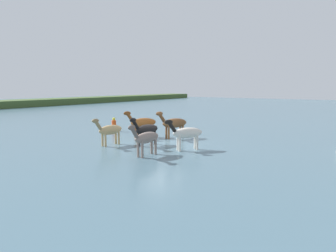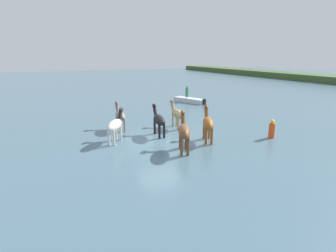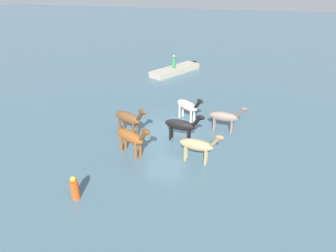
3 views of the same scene
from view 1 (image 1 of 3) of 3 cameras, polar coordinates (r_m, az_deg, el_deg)
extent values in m
plane|color=#476675|center=(20.19, -1.56, -3.25)|extent=(150.47, 150.47, 0.00)
ellipsoid|color=brown|center=(22.54, -4.49, 0.63)|extent=(2.01, 1.39, 0.66)
cylinder|color=brown|center=(22.23, -5.68, -0.88)|extent=(0.14, 0.14, 1.08)
cylinder|color=brown|center=(22.52, -6.01, -0.78)|extent=(0.14, 0.14, 1.08)
cylinder|color=brown|center=(22.72, -2.97, -0.68)|extent=(0.14, 0.14, 1.08)
cylinder|color=brown|center=(23.00, -3.32, -0.58)|extent=(0.14, 0.14, 1.08)
cylinder|color=brown|center=(22.09, -6.95, 1.57)|extent=(0.64, 0.47, 0.72)
ellipsoid|color=brown|center=(21.98, -7.46, 2.31)|extent=(0.58, 0.44, 0.29)
ellipsoid|color=gray|center=(16.60, -3.86, -2.13)|extent=(1.81, 0.64, 0.60)
cylinder|color=gray|center=(16.21, -4.73, -4.14)|extent=(0.13, 0.13, 0.98)
cylinder|color=gray|center=(16.40, -5.47, -4.01)|extent=(0.13, 0.13, 0.98)
cylinder|color=gray|center=(16.99, -2.28, -3.59)|extent=(0.13, 0.13, 0.98)
cylinder|color=gray|center=(17.18, -3.01, -3.47)|extent=(0.13, 0.13, 0.98)
cylinder|color=#63544C|center=(15.86, -6.16, -1.18)|extent=(0.56, 0.24, 0.66)
ellipsoid|color=#63544C|center=(15.69, -6.65, -0.29)|extent=(0.50, 0.24, 0.26)
ellipsoid|color=tan|center=(19.82, -10.44, -0.68)|extent=(1.83, 0.70, 0.60)
cylinder|color=tan|center=(19.45, -11.35, -2.33)|extent=(0.13, 0.13, 0.98)
cylinder|color=tan|center=(19.67, -11.88, -2.23)|extent=(0.13, 0.13, 0.98)
cylinder|color=tan|center=(20.12, -8.97, -1.95)|extent=(0.13, 0.13, 0.98)
cylinder|color=tan|center=(20.34, -9.51, -1.86)|extent=(0.13, 0.13, 0.98)
cylinder|color=olive|center=(19.19, -12.64, 0.17)|extent=(0.56, 0.26, 0.66)
ellipsoid|color=olive|center=(19.04, -13.12, 0.92)|extent=(0.51, 0.25, 0.26)
ellipsoid|color=silver|center=(18.06, 3.59, -1.26)|extent=(1.81, 1.51, 0.62)
cylinder|color=silver|center=(17.79, 2.14, -3.04)|extent=(0.14, 0.14, 1.01)
cylinder|color=silver|center=(18.06, 1.79, -2.88)|extent=(0.14, 0.14, 1.01)
cylinder|color=silver|center=(18.23, 5.35, -2.81)|extent=(0.14, 0.14, 1.01)
cylinder|color=silver|center=(18.50, 4.96, -2.66)|extent=(0.14, 0.14, 1.01)
cylinder|color=black|center=(17.64, 0.70, -0.14)|extent=(0.58, 0.50, 0.68)
ellipsoid|color=black|center=(17.54, 0.11, 0.72)|extent=(0.53, 0.46, 0.27)
ellipsoid|color=brown|center=(22.10, 1.23, 0.54)|extent=(2.04, 1.33, 0.66)
cylinder|color=brown|center=(21.72, 0.14, -1.03)|extent=(0.15, 0.15, 1.09)
cylinder|color=brown|center=(21.99, -0.30, -0.93)|extent=(0.15, 0.15, 1.09)
cylinder|color=brown|center=(22.37, 2.72, -0.79)|extent=(0.15, 0.15, 1.09)
cylinder|color=brown|center=(22.63, 2.26, -0.70)|extent=(0.15, 0.15, 1.09)
cylinder|color=#50311A|center=(21.50, -1.11, 1.50)|extent=(0.65, 0.45, 0.73)
ellipsoid|color=#50311A|center=(21.37, -1.60, 2.27)|extent=(0.59, 0.43, 0.29)
ellipsoid|color=black|center=(19.51, -3.86, -0.62)|extent=(1.89, 0.76, 0.62)
cylinder|color=black|center=(19.10, -4.70, -2.34)|extent=(0.14, 0.14, 1.01)
cylinder|color=black|center=(19.32, -5.31, -2.24)|extent=(0.14, 0.14, 1.01)
cylinder|color=black|center=(19.87, -2.41, -1.94)|extent=(0.14, 0.14, 1.01)
cylinder|color=black|center=(20.07, -3.03, -1.85)|extent=(0.14, 0.14, 1.01)
cylinder|color=black|center=(18.79, -5.97, 0.28)|extent=(0.58, 0.28, 0.68)
ellipsoid|color=black|center=(18.63, -6.42, 1.07)|extent=(0.52, 0.27, 0.27)
cylinder|color=#E54C19|center=(25.96, -9.83, 0.03)|extent=(0.36, 0.36, 0.90)
sphere|color=yellow|center=(25.89, -9.85, 1.28)|extent=(0.24, 0.24, 0.24)
camera|label=2|loc=(30.96, 24.46, 8.98)|focal=29.62mm
camera|label=3|loc=(29.38, -31.85, 15.88)|focal=30.82mm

